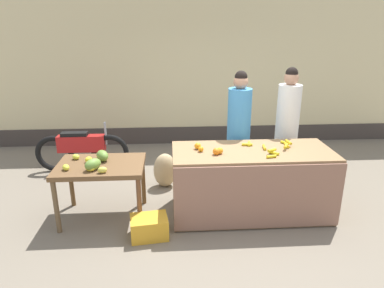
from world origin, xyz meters
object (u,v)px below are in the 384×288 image
at_px(vendor_woman_white_shirt, 287,129).
at_px(produce_sack, 165,170).
at_px(vendor_woman_blue_shirt, 238,133).
at_px(produce_crate, 149,227).
at_px(parked_motorcycle, 82,149).

bearing_deg(vendor_woman_white_shirt, produce_sack, 176.48).
bearing_deg(vendor_woman_blue_shirt, vendor_woman_white_shirt, 6.05).
distance_m(vendor_woman_blue_shirt, produce_crate, 1.92).
bearing_deg(parked_motorcycle, produce_crate, -59.13).
height_order(parked_motorcycle, produce_crate, parked_motorcycle).
relative_size(vendor_woman_blue_shirt, produce_crate, 4.16).
relative_size(parked_motorcycle, produce_crate, 3.64).
relative_size(vendor_woman_white_shirt, parked_motorcycle, 1.17).
height_order(vendor_woman_blue_shirt, vendor_woman_white_shirt, vendor_woman_white_shirt).
distance_m(vendor_woman_blue_shirt, vendor_woman_white_shirt, 0.75).
xyz_separation_m(produce_crate, produce_sack, (0.18, 1.38, 0.14)).
xyz_separation_m(vendor_woman_white_shirt, parked_motorcycle, (-3.29, 0.84, -0.54)).
xyz_separation_m(vendor_woman_blue_shirt, produce_sack, (-1.10, 0.19, -0.65)).
distance_m(parked_motorcycle, produce_crate, 2.47).
height_order(vendor_woman_white_shirt, parked_motorcycle, vendor_woman_white_shirt).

